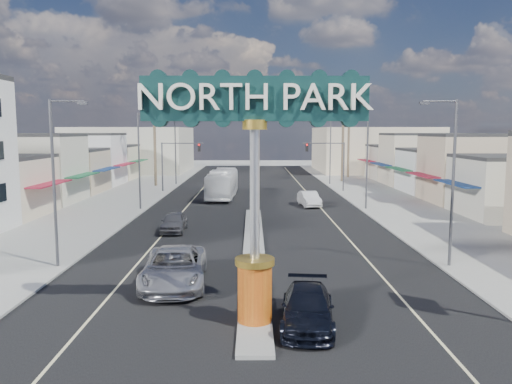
{
  "coord_description": "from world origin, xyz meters",
  "views": [
    {
      "loc": [
        -0.09,
        -16.3,
        7.35
      ],
      "look_at": [
        0.1,
        9.09,
        4.25
      ],
      "focal_mm": 35.0,
      "sensor_mm": 36.0,
      "label": 1
    }
  ],
  "objects_px": {
    "streetlight_r_far": "(329,148)",
    "suv_right": "(307,308)",
    "traffic_signal_right": "(329,157)",
    "car_parked_right": "(309,199)",
    "car_parked_left": "(174,222)",
    "traffic_signal_left": "(177,157)",
    "streetlight_r_mid": "(365,156)",
    "streetlight_l_mid": "(141,156)",
    "palm_right_mid": "(343,108)",
    "streetlight_l_far": "(177,148)",
    "streetlight_l_near": "(57,175)",
    "city_bus": "(222,184)",
    "suv_left": "(174,267)",
    "gateway_sign": "(255,170)",
    "palm_right_far": "(350,98)",
    "palm_left_far": "(154,99)",
    "streetlight_r_near": "(450,174)"
  },
  "relations": [
    {
      "from": "streetlight_l_far",
      "to": "streetlight_l_near",
      "type": "bearing_deg",
      "value": -90.0
    },
    {
      "from": "suv_left",
      "to": "traffic_signal_left",
      "type": "bearing_deg",
      "value": 94.32
    },
    {
      "from": "streetlight_l_far",
      "to": "palm_right_mid",
      "type": "bearing_deg",
      "value": 9.69
    },
    {
      "from": "palm_right_far",
      "to": "city_bus",
      "type": "height_order",
      "value": "palm_right_far"
    },
    {
      "from": "streetlight_l_mid",
      "to": "city_bus",
      "type": "bearing_deg",
      "value": 51.56
    },
    {
      "from": "suv_right",
      "to": "car_parked_left",
      "type": "xyz_separation_m",
      "value": [
        -7.85,
        17.94,
        0.03
      ]
    },
    {
      "from": "streetlight_r_mid",
      "to": "suv_left",
      "type": "height_order",
      "value": "streetlight_r_mid"
    },
    {
      "from": "streetlight_l_near",
      "to": "palm_right_mid",
      "type": "bearing_deg",
      "value": 63.01
    },
    {
      "from": "streetlight_l_mid",
      "to": "suv_left",
      "type": "bearing_deg",
      "value": -74.01
    },
    {
      "from": "traffic_signal_right",
      "to": "streetlight_r_near",
      "type": "xyz_separation_m",
      "value": [
        1.25,
        -33.99,
        0.79
      ]
    },
    {
      "from": "traffic_signal_right",
      "to": "streetlight_r_mid",
      "type": "bearing_deg",
      "value": -84.9
    },
    {
      "from": "traffic_signal_left",
      "to": "suv_left",
      "type": "relative_size",
      "value": 0.95
    },
    {
      "from": "car_parked_left",
      "to": "car_parked_right",
      "type": "distance_m",
      "value": 16.81
    },
    {
      "from": "streetlight_r_mid",
      "to": "palm_right_far",
      "type": "bearing_deg",
      "value": 81.88
    },
    {
      "from": "streetlight_l_near",
      "to": "car_parked_left",
      "type": "xyz_separation_m",
      "value": [
        4.58,
        9.84,
        -4.34
      ]
    },
    {
      "from": "streetlight_r_far",
      "to": "suv_left",
      "type": "height_order",
      "value": "streetlight_r_far"
    },
    {
      "from": "traffic_signal_right",
      "to": "palm_left_far",
      "type": "height_order",
      "value": "palm_left_far"
    },
    {
      "from": "palm_right_mid",
      "to": "suv_right",
      "type": "distance_m",
      "value": 56.08
    },
    {
      "from": "suv_right",
      "to": "streetlight_r_far",
      "type": "bearing_deg",
      "value": 86.49
    },
    {
      "from": "streetlight_l_near",
      "to": "streetlight_l_mid",
      "type": "bearing_deg",
      "value": 90.0
    },
    {
      "from": "streetlight_l_mid",
      "to": "palm_right_mid",
      "type": "xyz_separation_m",
      "value": [
        23.43,
        26.0,
        5.54
      ]
    },
    {
      "from": "gateway_sign",
      "to": "streetlight_r_far",
      "type": "distance_m",
      "value": 51.1
    },
    {
      "from": "suv_left",
      "to": "car_parked_right",
      "type": "distance_m",
      "value": 26.97
    },
    {
      "from": "streetlight_r_far",
      "to": "suv_right",
      "type": "bearing_deg",
      "value": -99.56
    },
    {
      "from": "gateway_sign",
      "to": "streetlight_r_mid",
      "type": "relative_size",
      "value": 1.02
    },
    {
      "from": "palm_right_mid",
      "to": "city_bus",
      "type": "distance_m",
      "value": 25.41
    },
    {
      "from": "city_bus",
      "to": "car_parked_left",
      "type": "bearing_deg",
      "value": -95.05
    },
    {
      "from": "streetlight_r_near",
      "to": "suv_right",
      "type": "distance_m",
      "value": 12.48
    },
    {
      "from": "traffic_signal_left",
      "to": "suv_right",
      "type": "bearing_deg",
      "value": -75.12
    },
    {
      "from": "streetlight_l_near",
      "to": "streetlight_r_far",
      "type": "xyz_separation_m",
      "value": [
        20.87,
        42.0,
        0.0
      ]
    },
    {
      "from": "streetlight_r_far",
      "to": "palm_left_far",
      "type": "bearing_deg",
      "value": -175.12
    },
    {
      "from": "palm_left_far",
      "to": "streetlight_l_mid",
      "type": "bearing_deg",
      "value": -82.69
    },
    {
      "from": "traffic_signal_left",
      "to": "traffic_signal_right",
      "type": "distance_m",
      "value": 18.37
    },
    {
      "from": "streetlight_r_far",
      "to": "palm_left_far",
      "type": "distance_m",
      "value": 24.38
    },
    {
      "from": "streetlight_r_far",
      "to": "suv_right",
      "type": "distance_m",
      "value": 50.99
    },
    {
      "from": "traffic_signal_right",
      "to": "palm_right_far",
      "type": "relative_size",
      "value": 0.43
    },
    {
      "from": "city_bus",
      "to": "palm_right_mid",
      "type": "bearing_deg",
      "value": 48.53
    },
    {
      "from": "traffic_signal_right",
      "to": "car_parked_right",
      "type": "height_order",
      "value": "traffic_signal_right"
    },
    {
      "from": "traffic_signal_left",
      "to": "city_bus",
      "type": "height_order",
      "value": "traffic_signal_left"
    },
    {
      "from": "palm_left_far",
      "to": "streetlight_r_far",
      "type": "bearing_deg",
      "value": 4.88
    },
    {
      "from": "traffic_signal_left",
      "to": "palm_left_far",
      "type": "relative_size",
      "value": 0.46
    },
    {
      "from": "car_parked_right",
      "to": "car_parked_left",
      "type": "bearing_deg",
      "value": -139.45
    },
    {
      "from": "streetlight_l_mid",
      "to": "streetlight_l_far",
      "type": "distance_m",
      "value": 22.0
    },
    {
      "from": "streetlight_r_mid",
      "to": "palm_right_mid",
      "type": "distance_m",
      "value": 26.71
    },
    {
      "from": "traffic_signal_right",
      "to": "palm_right_far",
      "type": "xyz_separation_m",
      "value": [
        5.82,
        18.01,
        8.11
      ]
    },
    {
      "from": "streetlight_l_near",
      "to": "streetlight_l_mid",
      "type": "distance_m",
      "value": 20.0
    },
    {
      "from": "streetlight_l_mid",
      "to": "palm_right_far",
      "type": "distance_m",
      "value": 41.53
    },
    {
      "from": "streetlight_r_far",
      "to": "palm_left_far",
      "type": "relative_size",
      "value": 0.69
    },
    {
      "from": "traffic_signal_right",
      "to": "suv_right",
      "type": "height_order",
      "value": "traffic_signal_right"
    },
    {
      "from": "palm_left_far",
      "to": "palm_right_far",
      "type": "xyz_separation_m",
      "value": [
        28.0,
        12.0,
        0.89
      ]
    }
  ]
}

